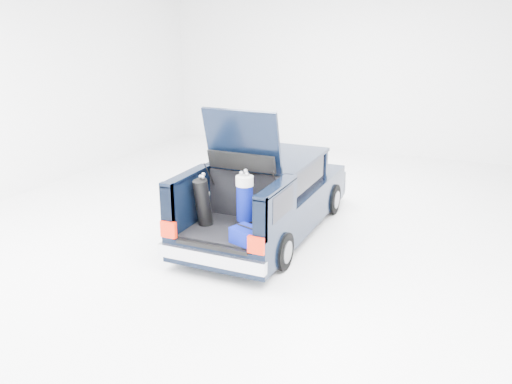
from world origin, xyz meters
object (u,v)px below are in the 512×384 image
at_px(car, 269,196).
at_px(red_suitcase, 267,212).
at_px(black_golf_bag, 203,202).
at_px(blue_duffel, 249,236).
at_px(blue_golf_bag, 245,201).

bearing_deg(car, red_suitcase, -68.66).
bearing_deg(car, black_golf_bag, -106.86).
bearing_deg(blue_duffel, blue_golf_bag, 137.89).
distance_m(red_suitcase, black_golf_bag, 1.05).
height_order(red_suitcase, black_golf_bag, black_golf_bag).
xyz_separation_m(car, black_golf_bag, (-0.49, -1.61, 0.32)).
relative_size(red_suitcase, black_golf_bag, 0.61).
bearing_deg(car, blue_duffel, -76.01).
xyz_separation_m(black_golf_bag, blue_duffel, (0.99, -0.40, -0.27)).
bearing_deg(red_suitcase, car, 100.77).
distance_m(red_suitcase, blue_duffel, 0.74).
distance_m(car, blue_duffel, 2.07).
bearing_deg(blue_golf_bag, red_suitcase, 27.78).
xyz_separation_m(red_suitcase, blue_duffel, (0.00, -0.73, -0.13)).
relative_size(black_golf_bag, blue_duffel, 1.49).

